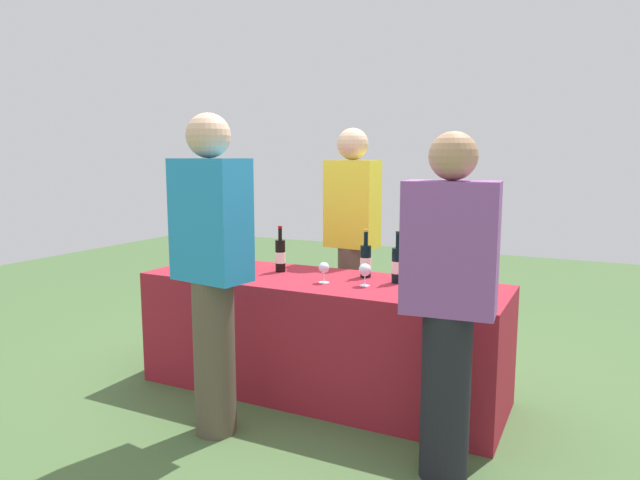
# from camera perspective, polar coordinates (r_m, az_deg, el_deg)

# --- Properties ---
(ground_plane) EXTENTS (12.00, 12.00, 0.00)m
(ground_plane) POSITION_cam_1_polar(r_m,az_deg,el_deg) (3.84, -0.00, -14.91)
(ground_plane) COLOR #476638
(tasting_table) EXTENTS (2.32, 0.74, 0.75)m
(tasting_table) POSITION_cam_1_polar(r_m,az_deg,el_deg) (3.71, -0.00, -9.58)
(tasting_table) COLOR maroon
(tasting_table) RESTS_ON ground_plane
(wine_bottle_0) EXTENTS (0.08, 0.08, 0.31)m
(wine_bottle_0) POSITION_cam_1_polar(r_m,az_deg,el_deg) (4.01, -8.40, -1.12)
(wine_bottle_0) COLOR black
(wine_bottle_0) RESTS_ON tasting_table
(wine_bottle_1) EXTENTS (0.07, 0.07, 0.32)m
(wine_bottle_1) POSITION_cam_1_polar(r_m,az_deg,el_deg) (3.94, -7.31, -1.20)
(wine_bottle_1) COLOR black
(wine_bottle_1) RESTS_ON tasting_table
(wine_bottle_2) EXTENTS (0.07, 0.07, 0.31)m
(wine_bottle_2) POSITION_cam_1_polar(r_m,az_deg,el_deg) (3.83, -4.00, -1.53)
(wine_bottle_2) COLOR black
(wine_bottle_2) RESTS_ON tasting_table
(wine_bottle_3) EXTENTS (0.07, 0.07, 0.31)m
(wine_bottle_3) POSITION_cam_1_polar(r_m,az_deg,el_deg) (3.66, 4.60, -2.07)
(wine_bottle_3) COLOR black
(wine_bottle_3) RESTS_ON tasting_table
(wine_bottle_4) EXTENTS (0.07, 0.07, 0.32)m
(wine_bottle_4) POSITION_cam_1_polar(r_m,az_deg,el_deg) (3.51, 7.78, -2.47)
(wine_bottle_4) COLOR black
(wine_bottle_4) RESTS_ON tasting_table
(wine_bottle_5) EXTENTS (0.06, 0.06, 0.34)m
(wine_bottle_5) POSITION_cam_1_polar(r_m,az_deg,el_deg) (3.37, 14.54, -2.99)
(wine_bottle_5) COLOR black
(wine_bottle_5) RESTS_ON tasting_table
(wine_glass_0) EXTENTS (0.07, 0.07, 0.15)m
(wine_glass_0) POSITION_cam_1_polar(r_m,az_deg,el_deg) (3.80, -9.69, -1.75)
(wine_glass_0) COLOR silver
(wine_glass_0) RESTS_ON tasting_table
(wine_glass_1) EXTENTS (0.07, 0.07, 0.13)m
(wine_glass_1) POSITION_cam_1_polar(r_m,az_deg,el_deg) (3.69, -7.12, -2.23)
(wine_glass_1) COLOR silver
(wine_glass_1) RESTS_ON tasting_table
(wine_glass_2) EXTENTS (0.07, 0.07, 0.13)m
(wine_glass_2) POSITION_cam_1_polar(r_m,az_deg,el_deg) (3.49, 0.40, -2.89)
(wine_glass_2) COLOR silver
(wine_glass_2) RESTS_ON tasting_table
(wine_glass_3) EXTENTS (0.08, 0.08, 0.14)m
(wine_glass_3) POSITION_cam_1_polar(r_m,az_deg,el_deg) (3.41, 4.53, -3.07)
(wine_glass_3) COLOR silver
(wine_glass_3) RESTS_ON tasting_table
(wine_glass_4) EXTENTS (0.07, 0.07, 0.13)m
(wine_glass_4) POSITION_cam_1_polar(r_m,az_deg,el_deg) (3.18, 10.87, -4.08)
(wine_glass_4) COLOR silver
(wine_glass_4) RESTS_ON tasting_table
(server_pouring) EXTENTS (0.39, 0.24, 1.72)m
(server_pouring) POSITION_cam_1_polar(r_m,az_deg,el_deg) (4.22, 3.22, 0.60)
(server_pouring) COLOR brown
(server_pouring) RESTS_ON ground_plane
(guest_0) EXTENTS (0.44, 0.29, 1.74)m
(guest_0) POSITION_cam_1_polar(r_m,az_deg,el_deg) (3.09, -10.79, -2.40)
(guest_0) COLOR brown
(guest_0) RESTS_ON ground_plane
(guest_1) EXTENTS (0.44, 0.27, 1.63)m
(guest_1) POSITION_cam_1_polar(r_m,az_deg,el_deg) (2.68, 12.77, -5.67)
(guest_1) COLOR black
(guest_1) RESTS_ON ground_plane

